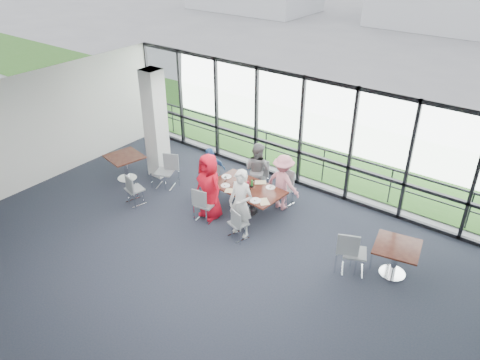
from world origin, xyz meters
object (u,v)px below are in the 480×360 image
Objects in this scene: diner_near_right at (241,203)px; diner_end at (211,173)px; diner_far_left at (257,170)px; structural_column at (156,124)px; chair_spare_lb at (165,172)px; chair_main_fl at (256,179)px; chair_spare_r at (355,253)px; main_table at (247,192)px; side_table_left at (125,159)px; chair_spare_la at (135,189)px; side_table_right at (397,250)px; chair_main_fr at (284,189)px; chair_main_end at (210,180)px; diner_far_right at (283,182)px; diner_near_left at (209,187)px; chair_main_nr at (238,223)px; chair_main_nl at (206,204)px.

diner_end is (-1.67, 0.90, -0.12)m from diner_near_right.
diner_far_left is 1.05× the size of diner_end.
chair_spare_lb is at bearing -33.69° from structural_column.
chair_main_fl is 0.96× the size of chair_spare_r.
main_table is at bearing 164.60° from chair_spare_lb.
chair_spare_la reaches higher than side_table_left.
diner_far_left is at bearing 134.75° from chair_spare_r.
side_table_right is 0.62× the size of diner_near_right.
structural_column reaches higher than diner_near_right.
diner_near_right is at bearing 25.15° from chair_spare_la.
diner_far_left is (-0.31, 0.90, 0.16)m from main_table.
chair_spare_r reaches higher than chair_main_fr.
diner_end is at bearing 56.57° from chair_main_end.
diner_near_left is at bearing 55.31° from diner_far_right.
chair_main_fr is (0.10, 1.80, -0.41)m from diner_near_right.
diner_far_right is 0.37m from chair_main_fr.
main_table is 1.15m from chair_main_nr.
chair_spare_lb reaches higher than chair_main_end.
side_table_right is at bearing 107.49° from diner_end.
diner_near_left reaches higher than side_table_left.
diner_near_left is 2.08m from chair_main_fr.
structural_column is 3.97m from diner_near_right.
chair_spare_lb is (-2.32, -1.24, -0.30)m from diner_far_left.
chair_main_nr is 2.21m from chair_main_end.
chair_main_nr is at bearing -164.69° from side_table_right.
chair_main_fl is at bearing -174.19° from chair_spare_lb.
main_table is 1.97× the size of chair_spare_r.
chair_main_end is at bearing 178.69° from main_table.
diner_end reaches higher than chair_main_fr.
chair_spare_la reaches higher than side_table_right.
diner_far_right is 1.03× the size of diner_end.
side_table_right is 5.19m from diner_end.
chair_main_nr is (1.72, -1.05, -0.34)m from diner_end.
diner_far_right is 1.66× the size of chair_main_fr.
diner_near_right is (3.78, -0.98, -0.73)m from structural_column.
chair_spare_r is at bearing 152.00° from chair_main_fl.
main_table is 2.66m from chair_spare_lb.
chair_main_nr is at bearing 114.03° from diner_far_left.
diner_far_right is at bearing 130.85° from chair_spare_r.
structural_column is at bearing 178.48° from side_table_right.
diner_near_right reaches higher than chair_main_fr.
chair_spare_lb is (-1.41, -0.38, -0.26)m from diner_end.
chair_main_end is 1.34m from chair_spare_lb.
main_table is 1.40m from chair_main_end.
chair_main_end is 0.89× the size of chair_spare_lb.
chair_main_nl is at bearing 29.86° from chair_spare_la.
main_table is at bearing 43.03° from chair_spare_la.
chair_main_end is at bearing 166.67° from chair_main_nr.
diner_near_right reaches higher than chair_main_nr.
side_table_right is at bearing 168.39° from diner_far_left.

